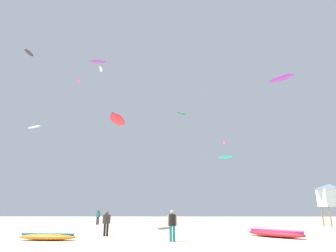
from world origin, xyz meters
The scene contains 16 objects.
person_foreground centered at (0.43, 5.99, 0.94)m, with size 0.53×0.36×1.61m.
person_midground centered at (-3.82, 9.08, 0.91)m, with size 0.50×0.35×1.55m.
person_left centered at (-7.94, 23.20, 0.96)m, with size 0.52×0.37×1.64m.
kite_grounded_near centered at (6.76, 8.53, 0.22)m, with size 3.27×3.68×0.45m.
kite_grounded_mid centered at (-6.49, 6.54, 0.19)m, with size 3.37×1.25×0.39m.
lifeguard_tower centered at (16.39, 19.60, 3.05)m, with size 2.30×2.30×4.15m.
kite_aloft_0 centered at (-21.14, 27.71, 24.35)m, with size 0.87×2.20×0.40m.
kite_aloft_1 centered at (-12.66, 37.00, 26.39)m, with size 1.01×2.38×0.44m.
kite_aloft_2 centered at (-5.11, 17.34, 10.38)m, with size 1.59×3.91×0.79m.
kite_aloft_3 centered at (16.57, 28.55, 20.24)m, with size 3.45×3.35×0.71m.
kite_aloft_4 centered at (-19.76, 29.54, 13.20)m, with size 2.80×2.01×0.50m.
kite_aloft_5 centered at (8.49, 32.90, 9.28)m, with size 2.25×1.93×0.44m.
kite_aloft_6 centered at (9.23, 36.92, 12.50)m, with size 1.13×2.39×0.55m.
kite_aloft_7 centered at (-17.57, 39.69, 25.29)m, with size 1.44×2.05×0.37m.
kite_aloft_8 centered at (-10.05, 25.65, 21.63)m, with size 2.38×1.02×0.30m.
kite_aloft_9 centered at (2.05, 37.28, 17.77)m, with size 2.02×1.84×0.50m.
Camera 1 is at (0.46, -10.26, 1.65)m, focal length 30.61 mm.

